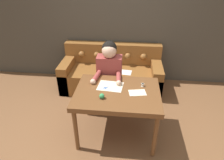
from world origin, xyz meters
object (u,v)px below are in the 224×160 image
object	(u,v)px
person	(109,76)
thread_spool	(143,85)
dining_table	(117,96)
couch	(112,73)
pin_cushion	(102,96)
scissors	(107,87)

from	to	relation	value
person	thread_spool	distance (m)	0.68
dining_table	couch	xyz separation A→B (m)	(-0.22, 1.35, -0.38)
dining_table	pin_cushion	xyz separation A→B (m)	(-0.19, -0.19, 0.12)
scissors	pin_cushion	world-z (taller)	pin_cushion
couch	person	size ratio (longest dim) A/B	1.57
person	pin_cushion	xyz separation A→B (m)	(-0.01, -0.76, 0.13)
thread_spool	couch	bearing A→B (deg)	115.78
pin_cushion	person	bearing A→B (deg)	89.11
person	pin_cushion	world-z (taller)	person
scissors	pin_cushion	distance (m)	0.27
person	dining_table	bearing A→B (deg)	-72.92
person	pin_cushion	bearing A→B (deg)	-90.89
dining_table	person	distance (m)	0.61
couch	scissors	bearing A→B (deg)	-87.02
person	scissors	xyz separation A→B (m)	(0.02, -0.50, 0.10)
couch	thread_spool	xyz separation A→B (m)	(0.57, -1.19, 0.48)
thread_spool	pin_cushion	bearing A→B (deg)	-146.78
dining_table	couch	distance (m)	1.42
dining_table	person	xyz separation A→B (m)	(-0.18, 0.58, -0.02)
dining_table	scissors	bearing A→B (deg)	152.42
person	thread_spool	xyz separation A→B (m)	(0.53, -0.41, 0.12)
couch	pin_cushion	distance (m)	1.62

